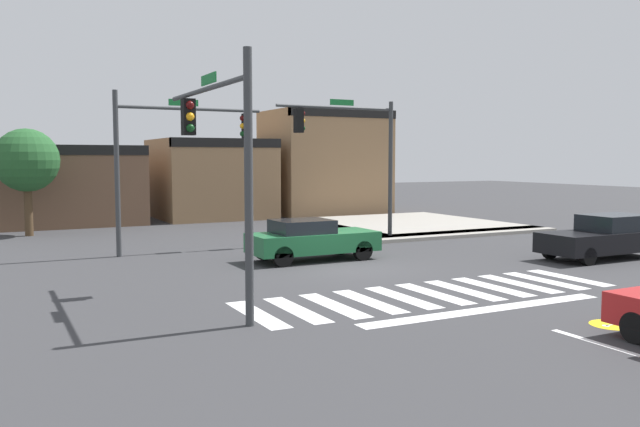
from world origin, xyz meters
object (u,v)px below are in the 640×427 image
object	(u,v)px
traffic_signal_southwest	(217,140)
car_black	(604,237)
traffic_signal_northwest	(176,144)
car_green	(311,239)
roadside_tree	(27,161)
traffic_signal_northeast	(352,142)

from	to	relation	value
traffic_signal_southwest	car_black	bearing A→B (deg)	-86.29
traffic_signal_northwest	car_green	world-z (taller)	traffic_signal_northwest
car_green	car_black	world-z (taller)	car_black
traffic_signal_northwest	car_green	xyz separation A→B (m)	(3.58, -3.89, -3.28)
traffic_signal_northwest	roadside_tree	distance (m)	9.44
traffic_signal_northwest	traffic_signal_southwest	bearing A→B (deg)	-98.96
car_green	roadside_tree	distance (m)	14.85
traffic_signal_southwest	traffic_signal_northwest	world-z (taller)	traffic_signal_northwest
car_green	roadside_tree	world-z (taller)	roadside_tree
traffic_signal_southwest	car_green	xyz separation A→B (m)	(5.01, 5.19, -3.19)
traffic_signal_northwest	traffic_signal_northeast	size ratio (longest dim) A/B	0.99
car_black	roadside_tree	distance (m)	24.05
traffic_signal_northeast	roadside_tree	xyz separation A→B (m)	(-11.92, 8.32, -0.77)
traffic_signal_northeast	car_black	distance (m)	10.33
traffic_signal_northwest	car_green	size ratio (longest dim) A/B	1.33
traffic_signal_southwest	car_green	world-z (taller)	traffic_signal_southwest
traffic_signal_northeast	car_black	bearing A→B (deg)	124.12
car_green	traffic_signal_northeast	bearing A→B (deg)	45.22
car_black	roadside_tree	xyz separation A→B (m)	(-17.40, 16.40, 2.61)
car_green	traffic_signal_southwest	bearing A→B (deg)	-133.99
traffic_signal_northeast	car_green	distance (m)	6.36
car_green	car_black	size ratio (longest dim) A/B	0.98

